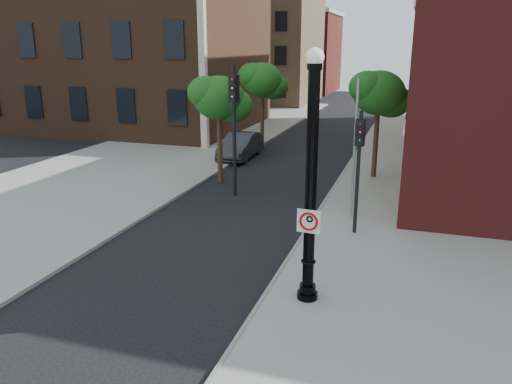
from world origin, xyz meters
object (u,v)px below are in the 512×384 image
(lamppost, at_px, (311,194))
(traffic_signal_left, at_px, (234,110))
(traffic_signal_right, at_px, (359,153))
(parked_car, at_px, (241,146))
(no_parking_sign, at_px, (309,221))

(lamppost, relative_size, traffic_signal_left, 1.14)
(traffic_signal_left, xyz_separation_m, traffic_signal_right, (5.51, -3.19, -0.79))
(lamppost, xyz_separation_m, traffic_signal_right, (0.54, 4.97, 0.01))
(lamppost, height_order, parked_car, lamppost)
(no_parking_sign, height_order, traffic_signal_right, traffic_signal_right)
(lamppost, relative_size, parked_car, 1.42)
(traffic_signal_right, bearing_deg, lamppost, -82.03)
(no_parking_sign, distance_m, traffic_signal_left, 9.80)
(lamppost, xyz_separation_m, traffic_signal_left, (-4.97, 8.16, 0.79))
(lamppost, height_order, traffic_signal_right, lamppost)
(parked_car, xyz_separation_m, traffic_signal_right, (7.76, -10.20, 2.15))
(lamppost, distance_m, no_parking_sign, 0.65)
(no_parking_sign, xyz_separation_m, traffic_signal_right, (0.53, 5.13, 0.64))
(lamppost, height_order, traffic_signal_left, lamppost)
(no_parking_sign, bearing_deg, traffic_signal_right, 87.71)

